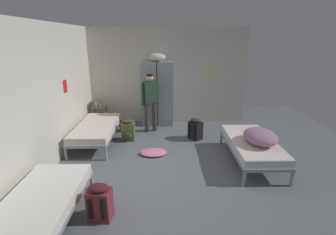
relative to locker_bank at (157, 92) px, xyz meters
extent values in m
plane|color=slate|center=(0.28, -2.63, -0.97)|extent=(9.30, 9.30, 0.00)
cube|color=beige|center=(0.28, 0.31, 0.42)|extent=(4.68, 0.06, 2.78)
cube|color=beige|center=(-2.03, -2.63, 0.42)|extent=(0.06, 5.81, 2.78)
cube|color=beige|center=(1.57, 0.28, 0.58)|extent=(0.55, 0.01, 0.40)
cube|color=red|center=(-1.99, -1.61, 0.48)|extent=(0.01, 0.20, 0.28)
cube|color=#8C99A3|center=(-0.23, 0.00, -0.04)|extent=(0.44, 0.52, 1.85)
cylinder|color=black|center=(-0.11, -0.27, 0.08)|extent=(0.02, 0.03, 0.02)
cube|color=#8C99A3|center=(0.23, 0.00, -0.04)|extent=(0.44, 0.52, 1.85)
cylinder|color=black|center=(0.35, -0.27, 0.08)|extent=(0.02, 0.03, 0.02)
ellipsoid|color=beige|center=(0.00, 0.00, 0.99)|extent=(0.48, 0.36, 0.22)
cylinder|color=brown|center=(-1.87, -0.24, -0.69)|extent=(0.03, 0.03, 0.55)
cylinder|color=brown|center=(-1.52, -0.24, -0.69)|extent=(0.03, 0.03, 0.55)
cylinder|color=brown|center=(-1.87, 0.03, -0.69)|extent=(0.03, 0.03, 0.55)
cylinder|color=brown|center=(-1.52, 0.03, -0.69)|extent=(0.03, 0.03, 0.55)
cube|color=brown|center=(-1.70, -0.10, -0.78)|extent=(0.38, 0.30, 0.02)
cube|color=brown|center=(-1.70, -0.10, -0.41)|extent=(0.38, 0.30, 0.02)
cylinder|color=gray|center=(-1.87, -2.33, -0.83)|extent=(0.06, 0.06, 0.28)
cylinder|color=gray|center=(-1.03, -2.33, -0.83)|extent=(0.06, 0.06, 0.28)
cylinder|color=gray|center=(-1.87, -0.49, -0.83)|extent=(0.06, 0.06, 0.28)
cylinder|color=gray|center=(-1.03, -0.49, -0.83)|extent=(0.06, 0.06, 0.28)
cube|color=gray|center=(-1.45, -1.41, -0.66)|extent=(0.90, 1.90, 0.06)
cube|color=silver|center=(-1.45, -1.41, -0.56)|extent=(0.87, 1.84, 0.14)
cube|color=silver|center=(-1.45, -1.41, -0.48)|extent=(0.86, 1.82, 0.01)
cylinder|color=gray|center=(-1.87, -3.39, -0.83)|extent=(0.06, 0.06, 0.28)
cylinder|color=gray|center=(-1.03, -3.39, -0.83)|extent=(0.06, 0.06, 0.28)
cube|color=gray|center=(-1.45, -4.31, -0.66)|extent=(0.90, 1.90, 0.06)
cube|color=silver|center=(-1.45, -4.31, -0.56)|extent=(0.87, 1.84, 0.14)
cube|color=white|center=(-1.45, -4.31, -0.48)|extent=(0.86, 1.82, 0.01)
cylinder|color=gray|center=(2.43, -1.49, -0.83)|extent=(0.06, 0.06, 0.28)
cylinder|color=gray|center=(1.59, -1.49, -0.83)|extent=(0.06, 0.06, 0.28)
cylinder|color=gray|center=(2.43, -3.33, -0.83)|extent=(0.06, 0.06, 0.28)
cylinder|color=gray|center=(1.59, -3.33, -0.83)|extent=(0.06, 0.06, 0.28)
cube|color=gray|center=(2.01, -2.41, -0.66)|extent=(0.90, 1.90, 0.06)
cube|color=silver|center=(2.01, -2.41, -0.56)|extent=(0.87, 1.84, 0.14)
cube|color=silver|center=(2.01, -2.41, -0.48)|extent=(0.86, 1.82, 0.01)
ellipsoid|color=gray|center=(2.10, -2.57, -0.34)|extent=(0.63, 0.81, 0.27)
cylinder|color=#3D3833|center=(-0.07, -0.56, -0.56)|extent=(0.12, 0.12, 0.83)
cylinder|color=#3D3833|center=(-0.27, -0.65, -0.56)|extent=(0.12, 0.12, 0.83)
cube|color=#284233|center=(-0.17, -0.61, 0.14)|extent=(0.39, 0.32, 0.57)
cylinder|color=#284233|center=(0.03, -0.53, 0.10)|extent=(0.08, 0.08, 0.59)
cylinder|color=#284233|center=(-0.37, -0.69, 0.10)|extent=(0.08, 0.08, 0.59)
sphere|color=#DBAD89|center=(-0.17, -0.61, 0.52)|extent=(0.20, 0.20, 0.20)
ellipsoid|color=black|center=(-0.17, -0.61, 0.57)|extent=(0.19, 0.19, 0.11)
cylinder|color=silver|center=(-1.78, -0.08, -0.32)|extent=(0.06, 0.06, 0.17)
cylinder|color=#2666B2|center=(-1.78, -0.08, -0.22)|extent=(0.03, 0.03, 0.03)
cylinder|color=beige|center=(-1.63, -0.14, -0.33)|extent=(0.05, 0.05, 0.15)
cylinder|color=black|center=(-1.63, -0.14, -0.24)|extent=(0.03, 0.03, 0.03)
cube|color=#566038|center=(-0.71, -1.23, -0.74)|extent=(0.32, 0.24, 0.46)
ellipsoid|color=#383D23|center=(-0.71, -1.38, -0.82)|extent=(0.24, 0.08, 0.20)
ellipsoid|color=#383D23|center=(-0.71, -1.23, -0.47)|extent=(0.29, 0.22, 0.10)
cube|color=black|center=(-0.80, -1.10, -0.72)|extent=(0.05, 0.02, 0.32)
cube|color=black|center=(-0.62, -1.10, -0.72)|extent=(0.05, 0.02, 0.32)
cube|color=maroon|center=(-0.70, -4.10, -0.74)|extent=(0.35, 0.28, 0.46)
ellipsoid|color=#42191E|center=(-0.69, -3.95, -0.82)|extent=(0.25, 0.11, 0.20)
ellipsoid|color=#42191E|center=(-0.70, -4.10, -0.47)|extent=(0.31, 0.25, 0.10)
cube|color=black|center=(-0.63, -4.25, -0.72)|extent=(0.05, 0.03, 0.32)
cube|color=black|center=(-0.81, -4.23, -0.72)|extent=(0.05, 0.03, 0.32)
cube|color=black|center=(0.99, -1.18, -0.74)|extent=(0.39, 0.40, 0.46)
ellipsoid|color=#2D2D33|center=(1.11, -1.08, -0.82)|extent=(0.22, 0.23, 0.20)
ellipsoid|color=#2D2D33|center=(0.99, -1.18, -0.47)|extent=(0.35, 0.36, 0.10)
cube|color=black|center=(0.95, -1.34, -0.72)|extent=(0.05, 0.05, 0.32)
cube|color=black|center=(0.83, -1.20, -0.72)|extent=(0.05, 0.05, 0.32)
ellipsoid|color=pink|center=(-0.04, -2.05, -0.93)|extent=(0.59, 0.44, 0.08)
camera|label=1|loc=(0.22, -7.07, 1.51)|focal=26.51mm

